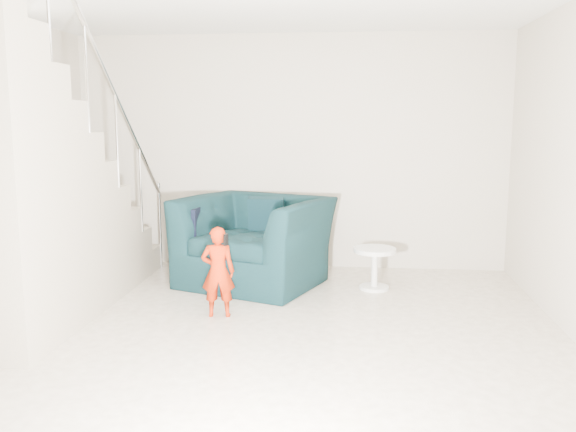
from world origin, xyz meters
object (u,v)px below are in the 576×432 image
Objects in this scene: toddler at (218,272)px; side_table at (375,262)px; armchair at (254,241)px; staircase at (30,213)px.

toddler is 1.74m from side_table.
armchair is 0.39× the size of staircase.
side_table is at bearing 16.11° from armchair.
staircase reaches higher than toddler.
armchair is at bearing 38.69° from staircase.
staircase is at bearing 1.27° from toddler.
toddler is 0.22× the size of staircase.
toddler is at bearing 8.98° from staircase.
toddler is at bearing -143.95° from side_table.
side_table is at bearing -151.66° from toddler.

